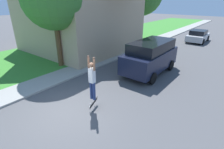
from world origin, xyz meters
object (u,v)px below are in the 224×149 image
at_px(car_down_street, 198,36).
at_px(skateboarder, 92,78).
at_px(suv_parked, 150,56).
at_px(skateboard, 94,103).

relative_size(car_down_street, skateboarder, 2.01).
bearing_deg(suv_parked, skateboard, -89.98).
height_order(suv_parked, skateboard, suv_parked).
xyz_separation_m(skateboarder, skateboard, (-0.06, 0.07, -1.29)).
bearing_deg(skateboard, car_down_street, 90.06).
bearing_deg(suv_parked, skateboarder, -89.40).
distance_m(skateboarder, skateboard, 1.29).
relative_size(suv_parked, skateboarder, 2.33).
bearing_deg(suv_parked, car_down_street, 90.07).
height_order(car_down_street, skateboarder, skateboarder).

